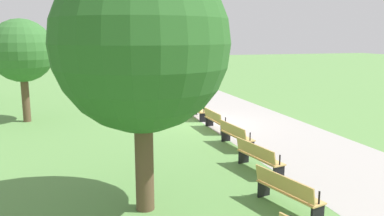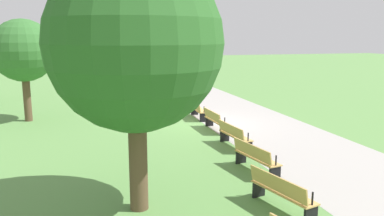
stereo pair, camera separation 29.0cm
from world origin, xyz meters
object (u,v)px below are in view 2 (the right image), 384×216
Objects in this scene: bench_0 at (134,85)px; bench_2 at (165,94)px; lamp_post at (175,51)px; person_seated at (151,87)px; bench_8 at (281,191)px; bench_3 at (181,101)px; bench_5 at (215,120)px; bench_4 at (197,109)px; bench_7 at (255,157)px; bench_1 at (149,89)px; bench_6 at (234,135)px; tree_2 at (23,51)px; tree_1 at (135,44)px.

bench_2 is (5.09, 1.27, 0.00)m from bench_0.
person_seated is at bearing -58.83° from lamp_post.
bench_8 is at bearing -6.34° from lamp_post.
bench_2 is at bearing -165.93° from bench_3.
person_seated is (-10.44, -0.94, 0.16)m from bench_5.
bench_4 is 0.98× the size of bench_7.
bench_8 is (13.03, -0.91, 0.00)m from bench_3.
bench_1 is at bearing -169.96° from bench_4.
lamp_post is at bearing 172.78° from bench_5.
bench_0 and bench_2 have the same top height.
bench_4 is 2.63m from bench_5.
bench_4 and bench_6 have the same top height.
person_seated is (-5.20, -0.76, 0.16)m from bench_3.
bench_4 is at bearing 77.95° from tree_2.
bench_4 is 0.44× the size of lamp_post.
tree_2 reaches higher than bench_4.
lamp_post reaches higher than person_seated.
bench_1 is 1.00× the size of bench_2.
tree_1 is at bearing -4.32° from bench_2.
bench_6 is 2.63m from bench_7.
bench_6 is (5.25, -0.18, 0.00)m from bench_4.
tree_2 is at bearing -17.85° from bench_0.
bench_0 is 0.44× the size of lamp_post.
bench_8 is (2.57, -0.55, 0.00)m from bench_7.
bench_1 is 1.00× the size of bench_8.
tree_1 is at bearing -34.45° from bench_5.
bench_4 is at bearing 28.15° from bench_0.
bench_3 is 0.99× the size of bench_8.
bench_8 is at bearing 72.21° from tree_1.
bench_4 is (2.62, 0.18, 0.00)m from bench_3.
bench_7 is 15.67m from person_seated.
lamp_post is (-16.87, 1.61, 2.50)m from bench_7.
lamp_post reaches higher than bench_1.
person_seated reaches higher than bench_2.
bench_5 is (7.85, 0.55, 0.00)m from bench_2.
bench_0 is 1.02× the size of bench_4.
bench_8 is 19.72m from lamp_post.
bench_0 is 10.47m from bench_4.
bench_7 is (15.63, 0.55, 0.00)m from bench_1.
tree_1 is at bearing 3.55° from bench_1.
bench_1 and bench_7 have the same top height.
bench_7 is at bearing 112.37° from tree_1.
lamp_post is at bearing 168.97° from bench_6.
bench_7 is 17.13m from lamp_post.
bench_2 is 4.83m from lamp_post.
person_seated is 9.76m from tree_2.
bench_6 is at bearing 24.14° from bench_0.
tree_1 is at bearing -50.84° from bench_6.
bench_3 is at bearing 22.40° from person_seated.
tree_2 is (-1.72, -8.06, 2.89)m from bench_4.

